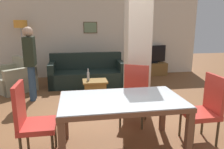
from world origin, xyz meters
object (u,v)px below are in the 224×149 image
object	(u,v)px
sofa	(87,74)
standing_person	(30,59)
dining_chair_head_right	(205,107)
coffee_table	(95,88)
dining_table	(121,109)
tv_stand	(151,69)
dining_chair_far_right	(135,92)
dining_chair_head_left	(31,118)
armchair	(15,79)
floor_lamp	(21,30)
tv_screen	(151,55)
bottle	(88,76)

from	to	relation	value
sofa	standing_person	size ratio (longest dim) A/B	1.25
dining_chair_head_right	coffee_table	distance (m)	2.78
dining_table	tv_stand	bearing A→B (deg)	65.61
dining_table	dining_chair_far_right	bearing A→B (deg)	63.35
dining_chair_head_right	coffee_table	bearing A→B (deg)	30.88
dining_table	standing_person	xyz separation A→B (m)	(-1.60, 2.34, 0.36)
dining_chair_head_left	sofa	distance (m)	3.51
dining_table	coffee_table	size ratio (longest dim) A/B	2.84
armchair	floor_lamp	xyz separation A→B (m)	(0.04, 0.97, 1.26)
dining_chair_head_left	tv_screen	distance (m)	5.28
dining_chair_head_right	dining_chair_head_left	world-z (taller)	same
dining_table	dining_chair_far_right	size ratio (longest dim) A/B	1.64
coffee_table	floor_lamp	size ratio (longest dim) A/B	0.32
floor_lamp	standing_person	bearing A→B (deg)	-73.24
dining_table	coffee_table	world-z (taller)	dining_table
dining_chair_far_right	standing_person	world-z (taller)	standing_person
tv_screen	sofa	bearing A→B (deg)	7.31
coffee_table	tv_stand	bearing A→B (deg)	42.14
dining_chair_head_right	dining_chair_far_right	size ratio (longest dim) A/B	1.00
dining_table	sofa	size ratio (longest dim) A/B	0.80
dining_chair_far_right	floor_lamp	bearing A→B (deg)	-25.85
tv_stand	standing_person	xyz separation A→B (m)	(-3.53, -1.91, 0.75)
dining_table	armchair	xyz separation A→B (m)	(-2.19, 3.20, -0.31)
dining_chair_head_left	dining_chair_far_right	bearing A→B (deg)	117.13
sofa	coffee_table	size ratio (longest dim) A/B	3.54
tv_stand	armchair	bearing A→B (deg)	-165.68
bottle	standing_person	bearing A→B (deg)	-177.03
dining_chair_head_right	bottle	world-z (taller)	dining_chair_head_right
dining_chair_head_right	tv_screen	xyz separation A→B (m)	(0.67, 4.25, 0.16)
dining_chair_far_right	tv_stand	distance (m)	3.76
tv_screen	dining_chair_head_left	bearing A→B (deg)	39.68
dining_table	dining_chair_head_right	world-z (taller)	dining_chair_head_right
dining_chair_head_left	sofa	bearing A→B (deg)	165.02
standing_person	sofa	bearing A→B (deg)	127.55
dining_chair_far_right	bottle	distance (m)	1.74
coffee_table	bottle	world-z (taller)	bottle
dining_table	tv_stand	distance (m)	4.68
dining_chair_head_left	tv_stand	world-z (taller)	dining_chair_head_left
sofa	tv_screen	size ratio (longest dim) A/B	1.91
bottle	floor_lamp	distance (m)	2.75
armchair	bottle	bearing A→B (deg)	-153.34
tv_stand	floor_lamp	bearing A→B (deg)	-178.83
dining_chair_head_right	sofa	size ratio (longest dim) A/B	0.49
armchair	bottle	size ratio (longest dim) A/B	4.43
dining_table	armchair	world-z (taller)	armchair
dining_chair_far_right	dining_table	bearing A→B (deg)	90.00
dining_chair_head_left	standing_person	xyz separation A→B (m)	(-0.41, 2.34, 0.41)
dining_chair_head_left	floor_lamp	bearing A→B (deg)	-167.08
sofa	bottle	size ratio (longest dim) A/B	7.26
sofa	tv_screen	xyz separation A→B (m)	(2.22, 0.87, 0.40)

